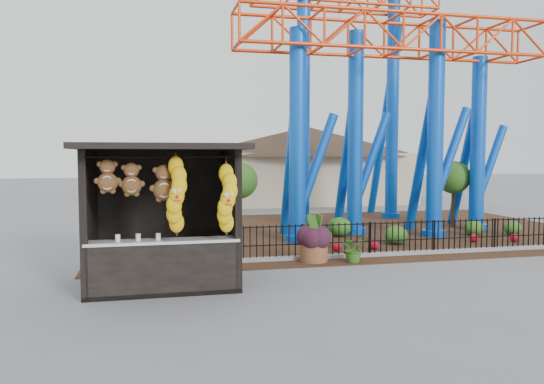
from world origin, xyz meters
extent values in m
plane|color=slate|center=(0.00, 0.00, 0.00)|extent=(120.00, 120.00, 0.00)
cube|color=#331E11|center=(4.00, 8.00, 0.01)|extent=(18.00, 12.00, 0.02)
cube|color=gray|center=(4.00, 3.00, 0.06)|extent=(18.00, 0.18, 0.12)
cube|color=black|center=(-3.00, 1.20, 0.05)|extent=(3.20, 2.60, 0.10)
cube|color=black|center=(-3.00, 2.44, 1.50)|extent=(3.20, 0.12, 3.00)
cube|color=black|center=(-4.54, 1.20, 1.50)|extent=(0.12, 2.60, 3.00)
cube|color=black|center=(-1.46, 1.20, 1.50)|extent=(0.12, 2.60, 3.00)
cube|color=black|center=(-3.00, 0.95, 3.06)|extent=(3.50, 3.40, 0.12)
cube|color=black|center=(-4.53, -0.03, 1.50)|extent=(0.14, 0.14, 3.00)
cube|color=black|center=(-1.47, -0.03, 1.50)|extent=(0.14, 0.14, 3.00)
cube|color=black|center=(-3.00, 0.15, 0.55)|extent=(3.00, 0.50, 1.10)
cube|color=silver|center=(-3.00, 0.15, 1.12)|extent=(3.10, 0.55, 0.06)
cylinder|color=black|center=(-3.00, -0.25, 2.85)|extent=(2.90, 0.04, 0.04)
cylinder|color=blue|center=(1.50, 6.00, 3.50)|extent=(0.56, 0.56, 7.00)
cylinder|color=blue|center=(1.50, 6.00, 0.12)|extent=(0.84, 0.84, 0.24)
cylinder|color=blue|center=(4.00, 7.20, 3.65)|extent=(0.56, 0.56, 7.30)
cylinder|color=blue|center=(4.00, 7.20, 0.12)|extent=(0.84, 0.84, 0.24)
cylinder|color=blue|center=(6.50, 6.00, 3.75)|extent=(0.56, 0.56, 7.50)
cylinder|color=blue|center=(6.50, 6.00, 0.12)|extent=(0.84, 0.84, 0.24)
cylinder|color=blue|center=(9.00, 7.20, 3.30)|extent=(0.56, 0.56, 6.60)
cylinder|color=blue|center=(9.00, 7.20, 0.12)|extent=(0.84, 0.84, 0.24)
cylinder|color=blue|center=(3.00, 10.50, 4.75)|extent=(0.56, 0.56, 9.50)
cylinder|color=blue|center=(3.00, 10.50, 0.12)|extent=(0.84, 0.84, 0.24)
cylinder|color=blue|center=(7.50, 11.50, 5.25)|extent=(0.56, 0.56, 10.50)
cylinder|color=blue|center=(7.50, 11.50, 0.12)|extent=(0.84, 0.84, 0.24)
cylinder|color=blue|center=(1.50, 6.90, 2.62)|extent=(0.36, 2.21, 5.85)
cylinder|color=blue|center=(2.20, 6.30, 2.45)|extent=(1.62, 0.32, 3.73)
cylinder|color=blue|center=(4.00, 8.10, 2.74)|extent=(0.36, 2.29, 6.10)
cylinder|color=blue|center=(4.70, 7.50, 2.55)|extent=(1.67, 0.32, 3.88)
cylinder|color=blue|center=(6.50, 6.90, 2.81)|extent=(0.36, 2.34, 6.26)
cylinder|color=blue|center=(7.20, 6.30, 2.62)|extent=(1.71, 0.32, 3.99)
cylinder|color=blue|center=(9.00, 8.10, 2.47)|extent=(0.36, 2.10, 5.53)
cylinder|color=blue|center=(9.70, 7.50, 2.31)|extent=(1.54, 0.32, 3.52)
cylinder|color=brown|center=(1.03, 2.70, 0.28)|extent=(0.91, 0.91, 0.57)
ellipsoid|color=black|center=(1.03, 2.70, 0.89)|extent=(0.70, 0.70, 0.64)
imported|color=#205519|center=(2.05, 2.37, 0.39)|extent=(0.85, 0.79, 0.78)
ellipsoid|color=#2C581A|center=(1.95, 4.95, 0.32)|extent=(0.75, 0.75, 0.60)
ellipsoid|color=#2C581A|center=(4.45, 4.76, 0.32)|extent=(0.75, 0.75, 0.60)
ellipsoid|color=#2C581A|center=(8.00, 5.85, 0.29)|extent=(0.68, 0.68, 0.55)
ellipsoid|color=#2C581A|center=(3.25, 6.72, 0.35)|extent=(0.84, 0.84, 0.67)
ellipsoid|color=#2C581A|center=(9.45, 5.66, 0.27)|extent=(0.62, 0.62, 0.50)
sphere|color=#B60C1C|center=(2.15, 3.96, 0.16)|extent=(0.28, 0.28, 0.28)
sphere|color=#B60C1C|center=(3.35, 3.96, 0.16)|extent=(0.28, 0.28, 0.28)
sphere|color=#B60C1C|center=(7.13, 4.53, 0.16)|extent=(0.28, 0.28, 0.28)
sphere|color=#B60C1C|center=(8.47, 4.28, 0.16)|extent=(0.28, 0.28, 0.28)
cube|color=#BFAD8C|center=(6.00, 20.00, 1.50)|extent=(12.00, 6.00, 3.00)
cone|color=#332319|center=(6.00, 20.00, 3.90)|extent=(15.00, 15.00, 1.80)
camera|label=1|loc=(-3.24, -10.85, 2.89)|focal=35.00mm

